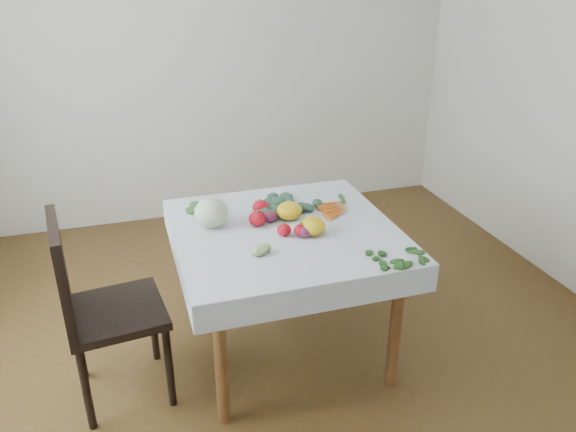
% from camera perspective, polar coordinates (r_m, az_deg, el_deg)
% --- Properties ---
extents(ground, '(4.00, 4.00, 0.00)m').
position_cam_1_polar(ground, '(3.29, -0.27, -13.22)').
color(ground, '#563A1B').
extents(back_wall, '(4.00, 0.04, 2.70)m').
position_cam_1_polar(back_wall, '(4.59, -7.94, 16.17)').
color(back_wall, beige).
rests_on(back_wall, ground).
extents(table, '(1.00, 1.00, 0.75)m').
position_cam_1_polar(table, '(2.93, -0.30, -3.11)').
color(table, brown).
rests_on(table, ground).
extents(tablecloth, '(1.12, 1.12, 0.01)m').
position_cam_1_polar(tablecloth, '(2.88, -0.30, -1.36)').
color(tablecloth, white).
rests_on(tablecloth, table).
extents(chair, '(0.49, 0.49, 0.99)m').
position_cam_1_polar(chair, '(2.80, -19.18, -8.17)').
color(chair, black).
rests_on(chair, ground).
extents(cabbage, '(0.19, 0.19, 0.15)m').
position_cam_1_polar(cabbage, '(2.90, -7.83, 0.33)').
color(cabbage, beige).
rests_on(cabbage, tablecloth).
extents(tomato_a, '(0.11, 0.11, 0.08)m').
position_cam_1_polar(tomato_a, '(3.03, -2.79, 0.88)').
color(tomato_a, '#B80C19').
rests_on(tomato_a, tablecloth).
extents(tomato_b, '(0.08, 0.08, 0.06)m').
position_cam_1_polar(tomato_b, '(2.80, -0.41, -1.43)').
color(tomato_b, '#B80C19').
rests_on(tomato_b, tablecloth).
extents(tomato_c, '(0.10, 0.10, 0.08)m').
position_cam_1_polar(tomato_c, '(2.91, -3.14, -0.25)').
color(tomato_c, '#B80C19').
rests_on(tomato_c, tablecloth).
extents(tomato_d, '(0.08, 0.08, 0.06)m').
position_cam_1_polar(tomato_d, '(2.79, 1.36, -1.47)').
color(tomato_d, '#B80C19').
rests_on(tomato_d, tablecloth).
extents(heirloom_back, '(0.16, 0.16, 0.10)m').
position_cam_1_polar(heirloom_back, '(2.97, 0.12, 0.54)').
color(heirloom_back, yellow).
rests_on(heirloom_back, tablecloth).
extents(heirloom_front, '(0.17, 0.17, 0.09)m').
position_cam_1_polar(heirloom_front, '(2.81, 2.56, -1.00)').
color(heirloom_front, yellow).
rests_on(heirloom_front, tablecloth).
extents(onion_a, '(0.08, 0.08, 0.06)m').
position_cam_1_polar(onion_a, '(2.79, 1.69, -1.57)').
color(onion_a, '#501639').
rests_on(onion_a, tablecloth).
extents(onion_b, '(0.09, 0.09, 0.06)m').
position_cam_1_polar(onion_b, '(2.94, -1.84, -0.05)').
color(onion_b, '#501639').
rests_on(onion_b, tablecloth).
extents(tomatillo_cluster, '(0.07, 0.11, 0.04)m').
position_cam_1_polar(tomatillo_cluster, '(2.66, -2.67, -3.25)').
color(tomatillo_cluster, '#A8C672').
rests_on(tomatillo_cluster, tablecloth).
extents(carrot_bunch, '(0.18, 0.22, 0.03)m').
position_cam_1_polar(carrot_bunch, '(3.09, 4.81, 0.79)').
color(carrot_bunch, orange).
rests_on(carrot_bunch, tablecloth).
extents(kale_bunch, '(0.32, 0.29, 0.04)m').
position_cam_1_polar(kale_bunch, '(3.13, -0.05, 1.38)').
color(kale_bunch, '#3C634C').
rests_on(kale_bunch, tablecloth).
extents(basil_bunch, '(0.25, 0.21, 0.01)m').
position_cam_1_polar(basil_bunch, '(2.66, 11.22, -4.04)').
color(basil_bunch, '#234917').
rests_on(basil_bunch, tablecloth).
extents(dill_bunch, '(0.19, 0.19, 0.02)m').
position_cam_1_polar(dill_bunch, '(3.11, -8.33, 0.69)').
color(dill_bunch, '#47823B').
rests_on(dill_bunch, tablecloth).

